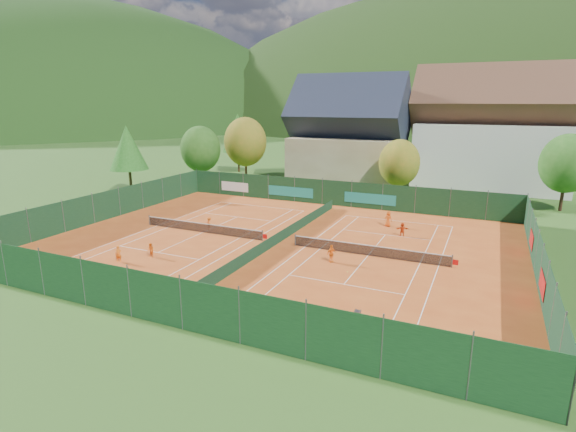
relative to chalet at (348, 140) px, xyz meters
The scene contains 33 objects.
ground 30.87m from the chalet, 84.29° to the right, with size 600.00×600.00×0.00m, color #2A531A.
clay_pad 30.87m from the chalet, 84.29° to the right, with size 40.00×32.00×0.01m, color #B64B1A.
court_markings_left 31.12m from the chalet, 99.46° to the right, with size 11.03×23.83×0.00m.
court_markings_right 32.63m from the chalet, 69.86° to the right, with size 11.03×23.83×0.00m.
tennis_net_left 31.00m from the chalet, 99.17° to the right, with size 13.30×0.10×1.02m.
tennis_net_right 32.59m from the chalet, 69.60° to the right, with size 13.30×0.10×1.02m.
court_divider 30.77m from the chalet, 84.29° to the right, with size 0.03×28.80×1.00m.
fence_north 15.14m from the chalet, 79.70° to the right, with size 40.00×0.10×3.00m.
fence_south 46.38m from the chalet, 86.27° to the right, with size 40.00×0.04×3.00m.
fence_west 34.86m from the chalet, 119.54° to the right, with size 0.04×32.00×3.00m.
fence_east 38.11m from the chalet, 52.48° to the right, with size 0.09×32.00×3.00m.
chalet is the anchor object (origin of this frame).
hotel_block_a 19.94m from the chalet, 17.53° to the left, with size 21.60×11.00×17.25m.
tree_west_front 21.51m from the chalet, 152.24° to the right, with size 5.72×5.72×8.69m.
tree_west_mid 15.53m from the chalet, 165.07° to the right, with size 6.44×6.44×9.78m.
tree_west_back 21.38m from the chalet, 169.22° to the left, with size 5.60×5.60×10.00m.
tree_center 12.19m from the chalet, 41.63° to the right, with size 5.01×5.01×7.60m.
tree_east_front 27.69m from the chalet, 12.53° to the right, with size 5.72×5.72×8.69m.
tree_west_side 30.81m from the chalet, 144.25° to the right, with size 5.04×5.04×9.00m.
tree_east_back 30.68m from the chalet, 19.03° to the left, with size 7.15×7.15×10.86m.
mountain_backdrop 211.04m from the chalet, 81.19° to the left, with size 820.00×530.00×242.00m.
ball_hopper 43.78m from the chalet, 72.12° to the right, with size 0.34×0.34×0.80m.
loose_ball_0 36.97m from the chalet, 99.31° to the right, with size 0.07×0.07×0.07m, color #CCD833.
loose_ball_1 41.12m from the chalet, 81.96° to the right, with size 0.07×0.07×0.07m, color #CCD833.
loose_ball_2 29.06m from the chalet, 83.56° to the right, with size 0.07×0.07×0.07m, color #CCD833.
loose_ball_3 22.44m from the chalet, 99.21° to the right, with size 0.07×0.07×0.07m, color #CCD833.
loose_ball_4 36.34m from the chalet, 72.81° to the right, with size 0.07×0.07×0.07m, color #CCD833.
player_left_near 40.33m from the chalet, 99.02° to the right, with size 0.48×0.31×1.31m, color orange.
player_left_mid 38.27m from the chalet, 97.20° to the right, with size 0.57×0.45×1.18m, color orange.
player_left_far 30.00m from the chalet, 99.65° to the right, with size 0.83×0.48×1.28m, color orange.
player_right_near 34.31m from the chalet, 74.96° to the right, with size 0.83×0.34×1.41m, color orange.
player_right_far_a 23.88m from the chalet, 62.83° to the right, with size 0.76×0.49×1.55m, color #D35012.
player_right_far_b 27.16m from the chalet, 61.90° to the right, with size 1.19×0.38×1.28m, color #DF4513.
Camera 1 is at (16.28, -33.90, 12.18)m, focal length 28.00 mm.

